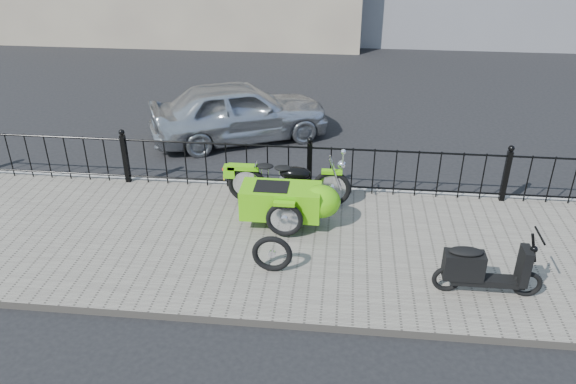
# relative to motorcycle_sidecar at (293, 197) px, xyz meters

# --- Properties ---
(ground) EXTENTS (120.00, 120.00, 0.00)m
(ground) POSITION_rel_motorcycle_sidecar_xyz_m (0.20, -0.14, -0.59)
(ground) COLOR black
(ground) RESTS_ON ground
(sidewalk) EXTENTS (30.00, 3.80, 0.12)m
(sidewalk) POSITION_rel_motorcycle_sidecar_xyz_m (0.20, -0.64, -0.53)
(sidewalk) COLOR #666056
(sidewalk) RESTS_ON ground
(curb) EXTENTS (30.00, 0.10, 0.12)m
(curb) POSITION_rel_motorcycle_sidecar_xyz_m (0.20, 1.30, -0.53)
(curb) COLOR gray
(curb) RESTS_ON ground
(iron_fence) EXTENTS (14.11, 0.11, 1.08)m
(iron_fence) POSITION_rel_motorcycle_sidecar_xyz_m (0.20, 1.16, -0.01)
(iron_fence) COLOR black
(iron_fence) RESTS_ON sidewalk
(motorcycle_sidecar) EXTENTS (2.28, 1.47, 0.98)m
(motorcycle_sidecar) POSITION_rel_motorcycle_sidecar_xyz_m (0.00, 0.00, 0.00)
(motorcycle_sidecar) COLOR black
(motorcycle_sidecar) RESTS_ON sidewalk
(scooter) EXTENTS (1.48, 0.43, 1.01)m
(scooter) POSITION_rel_motorcycle_sidecar_xyz_m (2.75, -1.64, -0.08)
(scooter) COLOR black
(scooter) RESTS_ON sidewalk
(spare_tire) EXTENTS (0.60, 0.09, 0.60)m
(spare_tire) POSITION_rel_motorcycle_sidecar_xyz_m (-0.15, -1.43, -0.18)
(spare_tire) COLOR black
(spare_tire) RESTS_ON sidewalk
(sedan_car) EXTENTS (4.33, 3.13, 1.37)m
(sedan_car) POSITION_rel_motorcycle_sidecar_xyz_m (-1.59, 3.78, 0.09)
(sedan_car) COLOR #B2B5B9
(sedan_car) RESTS_ON ground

